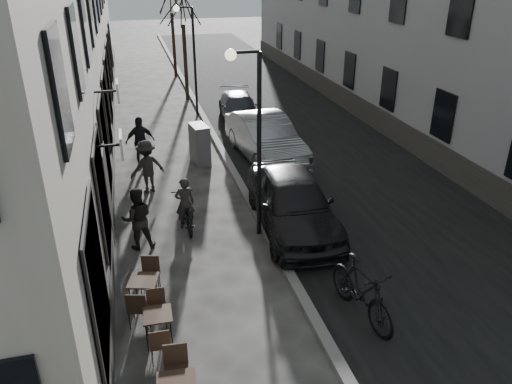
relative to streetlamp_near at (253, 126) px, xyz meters
name	(u,v)px	position (x,y,z in m)	size (l,w,h in m)	color
road	(284,121)	(4.02, 10.00, -3.16)	(7.30, 60.00, 0.00)	black
kerb	(208,125)	(0.37, 10.00, -3.10)	(0.25, 60.00, 0.12)	slate
streetlamp_near	(253,126)	(0.00, 0.00, 0.00)	(0.90, 0.28, 5.09)	black
streetlamp_far	(190,49)	(0.00, 12.00, 0.00)	(0.90, 0.28, 5.09)	black
tree_near	(182,9)	(0.07, 15.00, 1.50)	(2.40, 2.40, 5.70)	black
tree_far	(171,0)	(0.07, 21.00, 1.50)	(2.40, 2.40, 5.70)	black
bistro_set_b	(158,325)	(-2.87, -3.73, -2.74)	(0.58, 1.40, 0.82)	#312116
bistro_set_c	(145,291)	(-3.08, -2.56, -2.71)	(0.79, 1.55, 0.88)	#312116
utility_cabinet	(200,144)	(-0.63, 5.64, -2.41)	(0.55, 0.99, 1.49)	slate
bicycle	(186,212)	(-1.76, 0.87, -2.69)	(0.62, 1.79, 0.94)	black
cyclist_rider	(185,203)	(-1.76, 0.87, -2.39)	(0.56, 0.37, 1.54)	#2A2824
pedestrian_near	(137,219)	(-3.09, 0.08, -2.30)	(0.83, 0.65, 1.72)	black
pedestrian_mid	(147,167)	(-2.65, 3.59, -2.28)	(1.14, 0.66, 1.77)	#292523
pedestrian_far	(140,141)	(-2.76, 6.00, -2.24)	(1.08, 0.45, 1.85)	black
car_near	(293,202)	(1.17, 0.07, -2.32)	(1.97, 4.91, 1.67)	black
car_mid	(265,138)	(1.87, 5.53, -2.33)	(1.75, 5.02, 1.65)	gray
car_far	(239,108)	(1.96, 10.64, -2.55)	(1.70, 4.19, 1.22)	#34363E
moped	(362,291)	(1.37, -4.00, -2.49)	(0.63, 2.24, 1.34)	black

